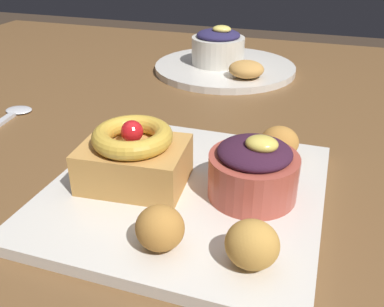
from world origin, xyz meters
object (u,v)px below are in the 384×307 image
fritter_front (252,244)px  fritter_middle (279,142)px  berry_ramekin (253,170)px  back_plate (225,68)px  front_plate (186,192)px  back_ramekin (218,47)px  spoon (8,117)px  fritter_back (160,228)px  back_pastry (246,69)px  cake_slice (134,157)px

fritter_front → fritter_middle: bearing=91.7°
berry_ramekin → back_plate: berry_ramekin is taller
front_plate → back_ramekin: bearing=101.2°
spoon → fritter_front: bearing=-123.6°
fritter_back → back_pastry: 0.46m
back_plate → back_pastry: (0.05, -0.06, 0.02)m
spoon → berry_ramekin: bearing=-112.1°
back_plate → spoon: back_plate is taller
fritter_back → cake_slice: bearing=126.5°
back_pastry → fritter_front: bearing=-77.5°
berry_ramekin → spoon: 0.39m
berry_ramekin → fritter_front: berry_ramekin is taller
back_plate → fritter_front: bearing=-73.3°
fritter_front → fritter_back: size_ratio=1.05×
front_plate → back_pastry: 0.36m
back_plate → fritter_middle: bearing=-65.9°
fritter_back → back_plate: fritter_back is taller
back_ramekin → spoon: (-0.22, -0.32, -0.04)m
front_plate → back_ramekin: 0.44m
front_plate → back_pastry: size_ratio=4.41×
front_plate → back_plate: same height
fritter_back → spoon: size_ratio=0.32×
fritter_front → berry_ramekin: bearing=100.9°
fritter_front → back_ramekin: size_ratio=0.43×
back_pastry → spoon: (-0.29, -0.26, -0.02)m
front_plate → cake_slice: size_ratio=2.46×
fritter_back → back_plate: 0.52m
back_plate → back_ramekin: size_ratio=2.67×
front_plate → fritter_back: bearing=-83.7°
fritter_back → back_plate: (-0.08, 0.52, -0.02)m
fritter_front → fritter_back: (-0.07, -0.00, -0.00)m
berry_ramekin → fritter_back: size_ratio=2.13×
front_plate → fritter_front: (0.08, -0.09, 0.03)m
fritter_front → back_ramekin: bearing=108.1°
back_ramekin → fritter_middle: bearing=-63.9°
cake_slice → back_ramekin: size_ratio=1.10×
back_plate → spoon: size_ratio=2.09×
front_plate → back_pastry: (-0.02, 0.36, 0.02)m
cake_slice → back_ramekin: (-0.03, 0.43, 0.00)m
front_plate → spoon: front_plate is taller
fritter_back → back_pastry: size_ratio=0.66×
front_plate → fritter_front: fritter_front is taller
fritter_middle → spoon: bearing=178.1°
front_plate → fritter_front: 0.12m
fritter_middle → fritter_back: (-0.07, -0.19, 0.00)m
front_plate → cake_slice: cake_slice is taller
fritter_back → back_pastry: fritter_back is taller
cake_slice → fritter_front: cake_slice is taller
back_plate → back_ramekin: 0.04m
spoon → fritter_back: bearing=-129.1°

